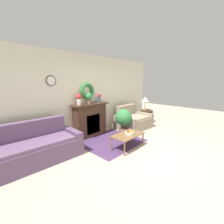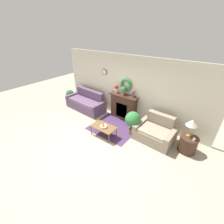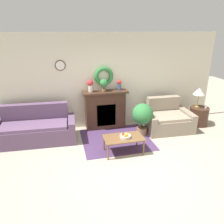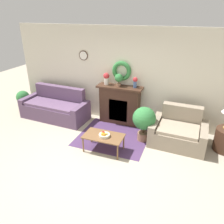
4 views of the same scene
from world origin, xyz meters
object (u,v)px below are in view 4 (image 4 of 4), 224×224
(fruit_bowl, at_px, (104,135))
(potted_plant_on_mantel, at_px, (119,78))
(vase_on_mantel_left, at_px, (106,78))
(couch_left, at_px, (56,108))
(potted_plant_floor_by_loveseat, at_px, (144,120))
(fireplace, at_px, (120,105))
(potted_plant_floor_by_couch, at_px, (23,99))
(vase_on_mantel_right, at_px, (135,82))
(loveseat_right, at_px, (178,132))
(coffee_table, at_px, (104,137))

(fruit_bowl, xyz_separation_m, potted_plant_on_mantel, (-0.18, 1.53, 0.90))
(vase_on_mantel_left, relative_size, potted_plant_on_mantel, 0.96)
(couch_left, height_order, potted_plant_floor_by_loveseat, couch_left)
(potted_plant_on_mantel, xyz_separation_m, potted_plant_floor_by_loveseat, (0.92, -0.71, -0.77))
(fruit_bowl, relative_size, potted_plant_on_mantel, 0.74)
(fireplace, height_order, potted_plant_on_mantel, potted_plant_on_mantel)
(fruit_bowl, height_order, potted_plant_floor_by_couch, potted_plant_floor_by_couch)
(couch_left, distance_m, potted_plant_floor_by_couch, 1.25)
(potted_plant_on_mantel, bearing_deg, vase_on_mantel_right, 2.49)
(vase_on_mantel_left, relative_size, potted_plant_floor_by_couch, 0.48)
(potted_plant_floor_by_couch, bearing_deg, fireplace, 6.27)
(potted_plant_floor_by_couch, bearing_deg, vase_on_mantel_left, 7.29)
(loveseat_right, distance_m, potted_plant_on_mantel, 2.11)
(potted_plant_floor_by_couch, bearing_deg, coffee_table, -19.32)
(loveseat_right, bearing_deg, fireplace, 165.45)
(fireplace, height_order, potted_plant_floor_by_couch, fireplace)
(couch_left, distance_m, fruit_bowl, 2.39)
(loveseat_right, distance_m, potted_plant_floor_by_couch, 4.92)
(potted_plant_on_mantel, height_order, potted_plant_floor_by_couch, potted_plant_on_mantel)
(couch_left, bearing_deg, fireplace, 14.41)
(vase_on_mantel_right, xyz_separation_m, potted_plant_floor_by_loveseat, (0.46, -0.73, -0.73))
(coffee_table, xyz_separation_m, vase_on_mantel_left, (-0.53, 1.52, 0.96))
(vase_on_mantel_left, xyz_separation_m, potted_plant_floor_by_loveseat, (1.29, -0.73, -0.75))
(fireplace, bearing_deg, vase_on_mantel_right, 0.73)
(loveseat_right, height_order, potted_plant_on_mantel, potted_plant_on_mantel)
(fruit_bowl, xyz_separation_m, vase_on_mantel_right, (0.28, 1.55, 0.85))
(couch_left, distance_m, vase_on_mantel_right, 2.60)
(fruit_bowl, bearing_deg, potted_plant_floor_by_couch, 160.35)
(fruit_bowl, relative_size, vase_on_mantel_right, 0.87)
(vase_on_mantel_left, height_order, potted_plant_on_mantel, potted_plant_on_mantel)
(vase_on_mantel_right, bearing_deg, potted_plant_floor_by_loveseat, -57.84)
(fruit_bowl, height_order, potted_plant_on_mantel, potted_plant_on_mantel)
(coffee_table, xyz_separation_m, potted_plant_floor_by_couch, (-3.31, 1.16, 0.06))
(vase_on_mantel_left, height_order, potted_plant_floor_by_couch, vase_on_mantel_left)
(potted_plant_on_mantel, relative_size, potted_plant_floor_by_loveseat, 0.39)
(potted_plant_on_mantel, bearing_deg, loveseat_right, -16.31)
(fireplace, bearing_deg, fruit_bowl, -84.56)
(vase_on_mantel_left, bearing_deg, potted_plant_on_mantel, -3.04)
(coffee_table, bearing_deg, vase_on_mantel_right, 78.51)
(coffee_table, height_order, vase_on_mantel_right, vase_on_mantel_right)
(vase_on_mantel_left, height_order, vase_on_mantel_right, vase_on_mantel_left)
(potted_plant_on_mantel, bearing_deg, fireplace, 23.10)
(couch_left, relative_size, fruit_bowl, 8.09)
(vase_on_mantel_left, bearing_deg, potted_plant_floor_by_couch, -172.71)
(fireplace, height_order, vase_on_mantel_left, vase_on_mantel_left)
(couch_left, distance_m, potted_plant_floor_by_loveseat, 2.86)
(loveseat_right, relative_size, vase_on_mantel_right, 4.60)
(coffee_table, relative_size, vase_on_mantel_left, 2.77)
(vase_on_mantel_left, distance_m, potted_plant_floor_by_couch, 2.94)
(fireplace, xyz_separation_m, potted_plant_on_mantel, (-0.03, -0.01, 0.78))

